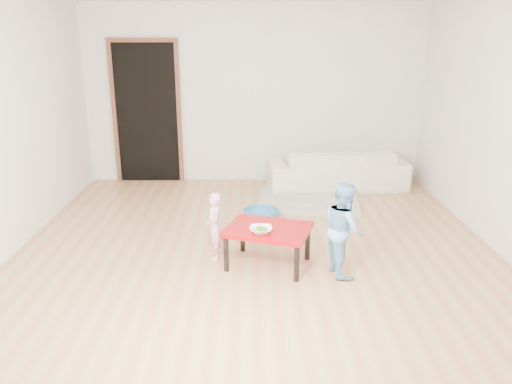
{
  "coord_description": "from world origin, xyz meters",
  "views": [
    {
      "loc": [
        -0.04,
        -4.96,
        2.16
      ],
      "look_at": [
        0.0,
        -0.2,
        0.65
      ],
      "focal_mm": 35.0,
      "sensor_mm": 36.0,
      "label": 1
    }
  ],
  "objects_px": {
    "sofa": "(336,169)",
    "basin": "(261,215)",
    "bowl": "(261,230)",
    "child_pink": "(214,226)",
    "child_blue": "(344,229)",
    "red_table": "(268,246)"
  },
  "relations": [
    {
      "from": "bowl",
      "to": "child_pink",
      "type": "xyz_separation_m",
      "value": [
        -0.46,
        0.29,
        -0.08
      ]
    },
    {
      "from": "child_pink",
      "to": "basin",
      "type": "height_order",
      "value": "child_pink"
    },
    {
      "from": "sofa",
      "to": "child_pink",
      "type": "xyz_separation_m",
      "value": [
        -1.61,
        -2.4,
        0.05
      ]
    },
    {
      "from": "red_table",
      "to": "child_pink",
      "type": "xyz_separation_m",
      "value": [
        -0.53,
        0.17,
        0.15
      ]
    },
    {
      "from": "bowl",
      "to": "basin",
      "type": "relative_size",
      "value": 0.49
    },
    {
      "from": "sofa",
      "to": "red_table",
      "type": "bearing_deg",
      "value": 61.59
    },
    {
      "from": "red_table",
      "to": "child_pink",
      "type": "bearing_deg",
      "value": 162.6
    },
    {
      "from": "child_pink",
      "to": "child_blue",
      "type": "relative_size",
      "value": 0.77
    },
    {
      "from": "sofa",
      "to": "child_pink",
      "type": "distance_m",
      "value": 2.89
    },
    {
      "from": "sofa",
      "to": "basin",
      "type": "bearing_deg",
      "value": 44.49
    },
    {
      "from": "child_blue",
      "to": "basin",
      "type": "distance_m",
      "value": 1.61
    },
    {
      "from": "basin",
      "to": "sofa",
      "type": "bearing_deg",
      "value": 50.08
    },
    {
      "from": "red_table",
      "to": "child_blue",
      "type": "relative_size",
      "value": 0.89
    },
    {
      "from": "bowl",
      "to": "sofa",
      "type": "bearing_deg",
      "value": 66.8
    },
    {
      "from": "bowl",
      "to": "child_pink",
      "type": "relative_size",
      "value": 0.31
    },
    {
      "from": "child_blue",
      "to": "basin",
      "type": "relative_size",
      "value": 2.04
    },
    {
      "from": "red_table",
      "to": "basin",
      "type": "relative_size",
      "value": 1.81
    },
    {
      "from": "sofa",
      "to": "bowl",
      "type": "xyz_separation_m",
      "value": [
        -1.15,
        -2.69,
        0.13
      ]
    },
    {
      "from": "child_pink",
      "to": "child_blue",
      "type": "bearing_deg",
      "value": 57.42
    },
    {
      "from": "sofa",
      "to": "child_blue",
      "type": "distance_m",
      "value": 2.76
    },
    {
      "from": "red_table",
      "to": "bowl",
      "type": "relative_size",
      "value": 3.67
    },
    {
      "from": "sofa",
      "to": "child_pink",
      "type": "relative_size",
      "value": 2.89
    }
  ]
}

